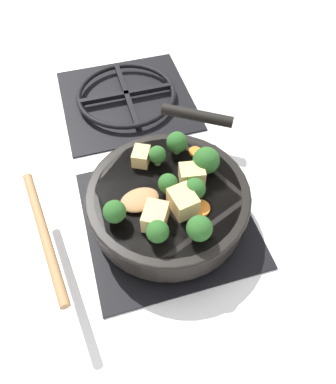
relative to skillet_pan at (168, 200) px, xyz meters
name	(u,v)px	position (x,y,z in m)	size (l,w,h in m)	color
ground_plane	(168,219)	(0.00, 0.00, -0.06)	(2.40, 2.40, 0.00)	white
front_burner_grate	(168,215)	(0.00, 0.00, -0.05)	(0.31, 0.31, 0.03)	black
rear_burner_grate	(127,97)	(0.00, 0.36, -0.05)	(0.31, 0.31, 0.03)	black
skillet_pan	(168,200)	(0.00, 0.00, 0.00)	(0.33, 0.38, 0.06)	black
wooden_spoon	(85,219)	(-0.15, -0.02, 0.03)	(0.22, 0.26, 0.02)	#A87A4C
tofu_cube_center_large	(155,217)	(-0.04, -0.06, 0.04)	(0.05, 0.04, 0.04)	#DBB770
tofu_cube_near_handle	(192,175)	(0.05, 0.01, 0.04)	(0.04, 0.03, 0.03)	#DBB770
tofu_cube_east_chunk	(141,156)	(-0.03, 0.08, 0.04)	(0.04, 0.03, 0.03)	#DBB770
tofu_cube_west_chunk	(183,202)	(0.01, -0.04, 0.05)	(0.05, 0.04, 0.04)	#DBB770
broccoli_floret_near_spoon	(115,212)	(-0.10, -0.03, 0.05)	(0.04, 0.04, 0.04)	#709956
broccoli_floret_center_top	(199,229)	(0.02, -0.10, 0.05)	(0.04, 0.04, 0.05)	#709956
broccoli_floret_east_rim	(177,142)	(0.04, 0.08, 0.05)	(0.04, 0.04, 0.05)	#709956
broccoli_floret_west_rim	(206,161)	(0.08, 0.02, 0.06)	(0.05, 0.05, 0.05)	#709956
broccoli_floret_north_edge	(195,189)	(0.04, -0.03, 0.05)	(0.04, 0.04, 0.04)	#709956
broccoli_floret_south_cluster	(156,155)	(0.00, 0.07, 0.05)	(0.03, 0.03, 0.04)	#709956
broccoli_floret_mid_floret	(168,183)	(0.00, 0.00, 0.05)	(0.03, 0.03, 0.04)	#709956
broccoli_floret_small_inner	(158,232)	(-0.04, -0.09, 0.05)	(0.04, 0.04, 0.04)	#709956
carrot_slice_orange_thin	(195,152)	(0.07, 0.07, 0.03)	(0.02, 0.02, 0.01)	orange
carrot_slice_near_center	(200,208)	(0.04, -0.05, 0.03)	(0.03, 0.03, 0.01)	orange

